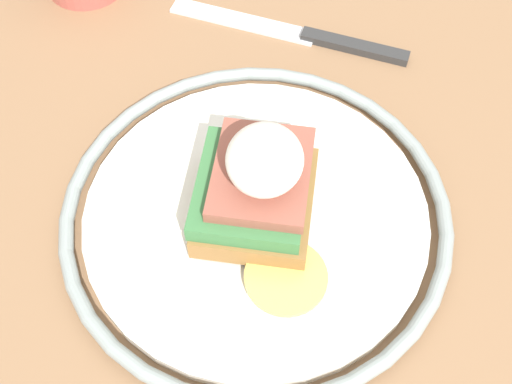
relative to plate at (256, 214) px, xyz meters
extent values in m
cube|color=#846042|center=(0.03, -0.05, -0.02)|extent=(1.13, 0.83, 0.03)
cylinder|color=#846042|center=(0.53, 0.31, -0.39)|extent=(0.06, 0.06, 0.71)
cylinder|color=silver|center=(0.00, 0.00, 0.00)|extent=(0.23, 0.23, 0.01)
torus|color=gray|center=(0.00, 0.00, 0.00)|extent=(0.26, 0.26, 0.01)
cube|color=olive|center=(0.00, 0.00, 0.02)|extent=(0.09, 0.07, 0.02)
cube|color=#38703D|center=(0.00, 0.00, 0.03)|extent=(0.08, 0.07, 0.01)
cube|color=brown|center=(0.00, 0.00, 0.04)|extent=(0.07, 0.06, 0.01)
ellipsoid|color=white|center=(0.00, -0.01, 0.07)|extent=(0.05, 0.05, 0.04)
cylinder|color=#E5C656|center=(-0.05, -0.03, 0.01)|extent=(0.05, 0.05, 0.00)
cube|color=#2D2D2D|center=(0.17, -0.06, 0.00)|extent=(0.03, 0.09, 0.01)
cube|color=silver|center=(0.19, 0.04, -0.01)|extent=(0.04, 0.13, 0.00)
camera|label=1|loc=(-0.22, -0.03, 0.37)|focal=45.00mm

